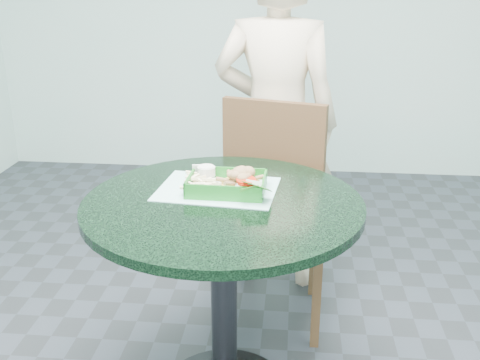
# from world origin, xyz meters

# --- Properties ---
(cafe_table) EXTENTS (0.89, 0.89, 0.75)m
(cafe_table) POSITION_xyz_m (0.00, 0.00, 0.58)
(cafe_table) COLOR black
(cafe_table) RESTS_ON floor
(dining_chair) EXTENTS (0.47, 0.47, 0.93)m
(dining_chair) POSITION_xyz_m (0.13, 0.62, 0.53)
(dining_chair) COLOR #5B2C18
(dining_chair) RESTS_ON floor
(diner_person) EXTENTS (0.65, 0.46, 1.67)m
(diner_person) POSITION_xyz_m (0.13, 0.88, 0.83)
(diner_person) COLOR beige
(diner_person) RESTS_ON floor
(placemat) EXTENTS (0.41, 0.33, 0.00)m
(placemat) POSITION_xyz_m (-0.03, 0.09, 0.75)
(placemat) COLOR #A1E0DC
(placemat) RESTS_ON cafe_table
(food_basket) EXTENTS (0.25, 0.18, 0.05)m
(food_basket) POSITION_xyz_m (0.00, 0.07, 0.77)
(food_basket) COLOR #186F1E
(food_basket) RESTS_ON placemat
(crab_sandwich) EXTENTS (0.13, 0.13, 0.08)m
(crab_sandwich) POSITION_xyz_m (0.05, 0.07, 0.80)
(crab_sandwich) COLOR gold
(crab_sandwich) RESTS_ON food_basket
(fries_pile) EXTENTS (0.14, 0.14, 0.04)m
(fries_pile) POSITION_xyz_m (-0.08, 0.07, 0.79)
(fries_pile) COLOR #FEEDB6
(fries_pile) RESTS_ON food_basket
(sauce_ramekin) EXTENTS (0.06, 0.06, 0.03)m
(sauce_ramekin) POSITION_xyz_m (-0.07, 0.13, 0.80)
(sauce_ramekin) COLOR silver
(sauce_ramekin) RESTS_ON food_basket
(garnish_cup) EXTENTS (0.11, 0.11, 0.04)m
(garnish_cup) POSITION_xyz_m (0.08, 0.03, 0.79)
(garnish_cup) COLOR white
(garnish_cup) RESTS_ON food_basket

